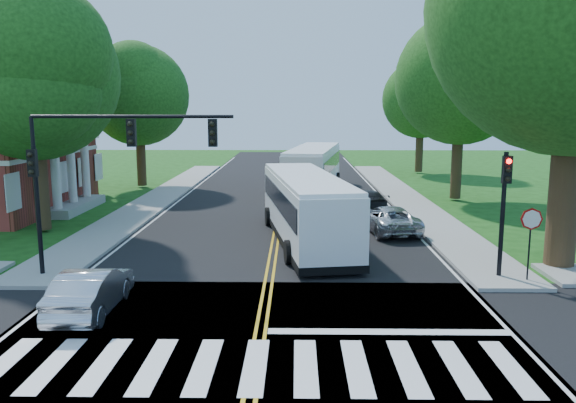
{
  "coord_description": "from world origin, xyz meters",
  "views": [
    {
      "loc": [
        0.97,
        -12.92,
        6.01
      ],
      "look_at": [
        0.64,
        8.9,
        2.4
      ],
      "focal_mm": 35.0,
      "sensor_mm": 36.0,
      "label": 1
    }
  ],
  "objects_px": {
    "bus_lead": "(306,207)",
    "hatchback": "(91,290)",
    "bus_follow": "(314,169)",
    "suv": "(389,219)",
    "signal_ne": "(504,198)",
    "dark_sedan": "(366,200)",
    "signal_nw": "(100,156)"
  },
  "relations": [
    {
      "from": "bus_lead",
      "to": "hatchback",
      "type": "xyz_separation_m",
      "value": [
        -6.52,
        -9.13,
        -0.94
      ]
    },
    {
      "from": "bus_lead",
      "to": "bus_follow",
      "type": "relative_size",
      "value": 0.94
    },
    {
      "from": "bus_follow",
      "to": "suv",
      "type": "xyz_separation_m",
      "value": [
        3.3,
        -13.38,
        -1.07
      ]
    },
    {
      "from": "bus_lead",
      "to": "suv",
      "type": "height_order",
      "value": "bus_lead"
    },
    {
      "from": "signal_ne",
      "to": "dark_sedan",
      "type": "relative_size",
      "value": 1.06
    },
    {
      "from": "signal_nw",
      "to": "dark_sedan",
      "type": "xyz_separation_m",
      "value": [
        11.01,
        13.95,
        -3.77
      ]
    },
    {
      "from": "signal_ne",
      "to": "bus_lead",
      "type": "bearing_deg",
      "value": 140.19
    },
    {
      "from": "suv",
      "to": "dark_sedan",
      "type": "height_order",
      "value": "suv"
    },
    {
      "from": "hatchback",
      "to": "suv",
      "type": "relative_size",
      "value": 0.87
    },
    {
      "from": "hatchback",
      "to": "suv",
      "type": "distance_m",
      "value": 15.43
    },
    {
      "from": "bus_lead",
      "to": "hatchback",
      "type": "distance_m",
      "value": 11.26
    },
    {
      "from": "signal_ne",
      "to": "bus_follow",
      "type": "xyz_separation_m",
      "value": [
        -5.99,
        21.09,
        -1.23
      ]
    },
    {
      "from": "signal_nw",
      "to": "bus_lead",
      "type": "relative_size",
      "value": 0.59
    },
    {
      "from": "signal_nw",
      "to": "bus_follow",
      "type": "xyz_separation_m",
      "value": [
        8.06,
        21.1,
        -2.64
      ]
    },
    {
      "from": "signal_nw",
      "to": "signal_ne",
      "type": "relative_size",
      "value": 1.62
    },
    {
      "from": "suv",
      "to": "dark_sedan",
      "type": "bearing_deg",
      "value": -94.52
    },
    {
      "from": "signal_nw",
      "to": "hatchback",
      "type": "xyz_separation_m",
      "value": [
        0.73,
        -3.45,
        -3.69
      ]
    },
    {
      "from": "bus_lead",
      "to": "bus_follow",
      "type": "bearing_deg",
      "value": -102.03
    },
    {
      "from": "suv",
      "to": "dark_sedan",
      "type": "distance_m",
      "value": 6.24
    },
    {
      "from": "signal_nw",
      "to": "bus_lead",
      "type": "bearing_deg",
      "value": 38.08
    },
    {
      "from": "hatchback",
      "to": "signal_nw",
      "type": "bearing_deg",
      "value": -78.86
    },
    {
      "from": "suv",
      "to": "signal_ne",
      "type": "bearing_deg",
      "value": 101.4
    },
    {
      "from": "bus_follow",
      "to": "hatchback",
      "type": "relative_size",
      "value": 3.15
    },
    {
      "from": "dark_sedan",
      "to": "bus_follow",
      "type": "bearing_deg",
      "value": -79.25
    },
    {
      "from": "bus_lead",
      "to": "signal_nw",
      "type": "bearing_deg",
      "value": 29.06
    },
    {
      "from": "signal_ne",
      "to": "bus_follow",
      "type": "relative_size",
      "value": 0.34
    },
    {
      "from": "signal_ne",
      "to": "bus_follow",
      "type": "height_order",
      "value": "signal_ne"
    },
    {
      "from": "bus_follow",
      "to": "dark_sedan",
      "type": "bearing_deg",
      "value": 121.2
    },
    {
      "from": "bus_lead",
      "to": "dark_sedan",
      "type": "distance_m",
      "value": 9.14
    },
    {
      "from": "signal_nw",
      "to": "bus_follow",
      "type": "bearing_deg",
      "value": 69.09
    },
    {
      "from": "signal_nw",
      "to": "bus_lead",
      "type": "distance_m",
      "value": 9.61
    },
    {
      "from": "dark_sedan",
      "to": "bus_lead",
      "type": "bearing_deg",
      "value": 53.97
    }
  ]
}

